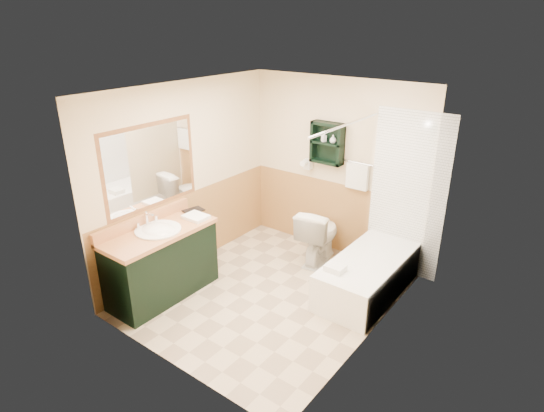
{
  "coord_description": "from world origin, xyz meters",
  "views": [
    {
      "loc": [
        2.83,
        -3.67,
        3.08
      ],
      "look_at": [
        -0.1,
        0.2,
        1.06
      ],
      "focal_mm": 30.0,
      "sensor_mm": 36.0,
      "label": 1
    }
  ],
  "objects": [
    {
      "name": "bathtub",
      "position": [
        0.93,
        0.74,
        0.23
      ],
      "size": [
        0.7,
        1.5,
        0.46
      ],
      "primitive_type": "cube",
      "color": "white",
      "rests_on": "ground"
    },
    {
      "name": "wall_shelf",
      "position": [
        -0.1,
        1.41,
        1.55
      ],
      "size": [
        0.45,
        0.15,
        0.55
      ],
      "primitive_type": "cube",
      "color": "black",
      "rests_on": "back_wall"
    },
    {
      "name": "left_wall",
      "position": [
        -1.32,
        0.0,
        1.2
      ],
      "size": [
        0.04,
        3.0,
        2.4
      ],
      "primitive_type": "cube",
      "color": "#FFEBC7",
      "rests_on": "ground"
    },
    {
      "name": "ceiling",
      "position": [
        0.0,
        0.0,
        2.42
      ],
      "size": [
        2.6,
        3.0,
        0.04
      ],
      "primitive_type": "cube",
      "color": "white",
      "rests_on": "back_wall"
    },
    {
      "name": "mirror_frame",
      "position": [
        -1.27,
        -0.55,
        1.5
      ],
      "size": [
        1.3,
        1.3,
        1.0
      ],
      "primitive_type": null,
      "color": "brown",
      "rests_on": "left_wall"
    },
    {
      "name": "towel_bar",
      "position": [
        0.35,
        1.45,
        1.35
      ],
      "size": [
        0.4,
        0.06,
        0.4
      ],
      "primitive_type": null,
      "color": "white",
      "rests_on": "back_wall"
    },
    {
      "name": "counter_towel",
      "position": [
        -0.89,
        -0.26,
        0.87
      ],
      "size": [
        0.29,
        0.22,
        0.04
      ],
      "primitive_type": "cube",
      "color": "white",
      "rests_on": "vanity"
    },
    {
      "name": "soap_bottle_a",
      "position": [
        -0.15,
        1.4,
        1.59
      ],
      "size": [
        0.1,
        0.13,
        0.06
      ],
      "primitive_type": "imported",
      "rotation": [
        0.0,
        0.0,
        -0.41
      ],
      "color": "white",
      "rests_on": "wall_shelf"
    },
    {
      "name": "shower_curtain",
      "position": [
        0.53,
        0.92,
        1.15
      ],
      "size": [
        1.05,
        1.05,
        1.7
      ],
      "primitive_type": null,
      "color": "beige",
      "rests_on": "curtain_rod"
    },
    {
      "name": "tile_back",
      "position": [
        1.03,
        1.48,
        1.05
      ],
      "size": [
        0.95,
        0.95,
        2.1
      ],
      "primitive_type": null,
      "color": "white",
      "rests_on": "back_wall"
    },
    {
      "name": "hair_dryer",
      "position": [
        -0.4,
        1.43,
        1.2
      ],
      "size": [
        0.1,
        0.24,
        0.18
      ],
      "primitive_type": null,
      "color": "white",
      "rests_on": "back_wall"
    },
    {
      "name": "wainscot_left",
      "position": [
        -1.29,
        0.0,
        0.5
      ],
      "size": [
        2.98,
        2.98,
        1.0
      ],
      "primitive_type": null,
      "color": "tan",
      "rests_on": "left_wall"
    },
    {
      "name": "back_wall",
      "position": [
        0.0,
        1.52,
        1.2
      ],
      "size": [
        2.6,
        0.04,
        2.4
      ],
      "primitive_type": "cube",
      "color": "#FFEBC7",
      "rests_on": "ground"
    },
    {
      "name": "toilet",
      "position": [
        0.04,
        1.06,
        0.38
      ],
      "size": [
        0.56,
        0.84,
        0.76
      ],
      "primitive_type": "imported",
      "rotation": [
        0.0,
        0.0,
        3.31
      ],
      "color": "white",
      "rests_on": "ground"
    },
    {
      "name": "tile_right",
      "position": [
        1.28,
        0.75,
        1.05
      ],
      "size": [
        1.5,
        1.5,
        2.1
      ],
      "primitive_type": null,
      "color": "white",
      "rests_on": "right_wall"
    },
    {
      "name": "soap_bottle_b",
      "position": [
        -0.01,
        1.4,
        1.61
      ],
      "size": [
        0.12,
        0.13,
        0.08
      ],
      "primitive_type": "imported",
      "rotation": [
        0.0,
        0.0,
        -0.36
      ],
      "color": "white",
      "rests_on": "wall_shelf"
    },
    {
      "name": "tub_towel",
      "position": [
        0.74,
        0.26,
        0.5
      ],
      "size": [
        0.21,
        0.18,
        0.07
      ],
      "primitive_type": "cube",
      "color": "white",
      "rests_on": "bathtub"
    },
    {
      "name": "vanity",
      "position": [
        -0.99,
        -0.75,
        0.42
      ],
      "size": [
        0.59,
        1.33,
        0.85
      ],
      "primitive_type": "cube",
      "color": "black",
      "rests_on": "ground"
    },
    {
      "name": "right_wall",
      "position": [
        1.32,
        0.0,
        1.2
      ],
      "size": [
        0.04,
        3.0,
        2.4
      ],
      "primitive_type": "cube",
      "color": "#FFEBC7",
      "rests_on": "ground"
    },
    {
      "name": "wainscot_back",
      "position": [
        0.0,
        1.49,
        0.5
      ],
      "size": [
        2.58,
        2.58,
        1.0
      ],
      "primitive_type": null,
      "color": "tan",
      "rests_on": "back_wall"
    },
    {
      "name": "mirror_glass",
      "position": [
        -1.27,
        -0.55,
        1.5
      ],
      "size": [
        1.2,
        1.2,
        0.9
      ],
      "primitive_type": null,
      "color": "white",
      "rests_on": "left_wall"
    },
    {
      "name": "floor",
      "position": [
        0.0,
        0.0,
        0.0
      ],
      "size": [
        3.0,
        3.0,
        0.0
      ],
      "primitive_type": "plane",
      "color": "#C8B392",
      "rests_on": "ground"
    },
    {
      "name": "tile_accent",
      "position": [
        1.27,
        0.75,
        1.9
      ],
      "size": [
        1.5,
        1.5,
        0.1
      ],
      "primitive_type": null,
      "color": "#12402F",
      "rests_on": "right_wall"
    },
    {
      "name": "vanity_book",
      "position": [
        -1.16,
        -0.11,
        0.97
      ],
      "size": [
        0.18,
        0.06,
        0.24
      ],
      "primitive_type": "imported",
      "rotation": [
        0.0,
        0.0,
        -0.24
      ],
      "color": "black",
      "rests_on": "vanity"
    },
    {
      "name": "curtain_rod",
      "position": [
        0.53,
        0.75,
        2.0
      ],
      "size": [
        0.03,
        1.6,
        0.03
      ],
      "primitive_type": "cylinder",
      "rotation": [
        1.57,
        0.0,
        0.0
      ],
      "color": "silver",
      "rests_on": "back_wall"
    }
  ]
}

